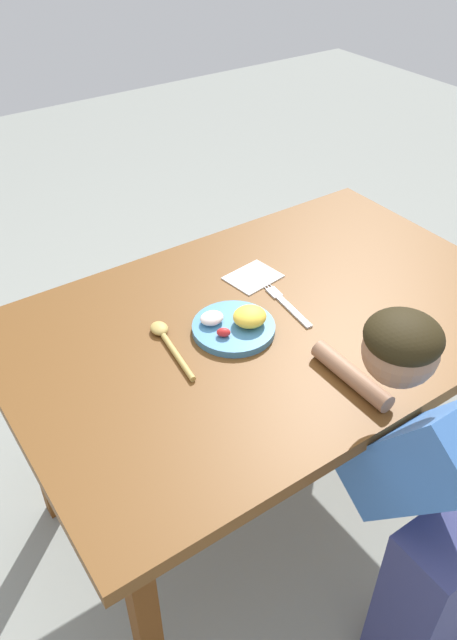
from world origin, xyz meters
name	(u,v)px	position (x,y,z in m)	size (l,w,h in m)	color
ground_plane	(261,497)	(0.00, 0.00, 0.00)	(8.00, 8.00, 0.00)	gray
dining_table	(270,340)	(0.00, 0.00, 0.68)	(1.34, 0.86, 0.75)	brown
plate	(236,325)	(-0.11, 0.00, 0.77)	(0.20, 0.20, 0.06)	teal
fork	(286,304)	(0.06, 0.02, 0.76)	(0.04, 0.23, 0.01)	silver
spoon	(167,340)	(-0.27, 0.06, 0.76)	(0.06, 0.23, 0.02)	tan
person	(419,519)	(0.00, -0.54, 0.54)	(0.17, 0.52, 1.00)	navy
napkin	(253,277)	(0.07, 0.17, 0.76)	(0.14, 0.11, 0.00)	white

